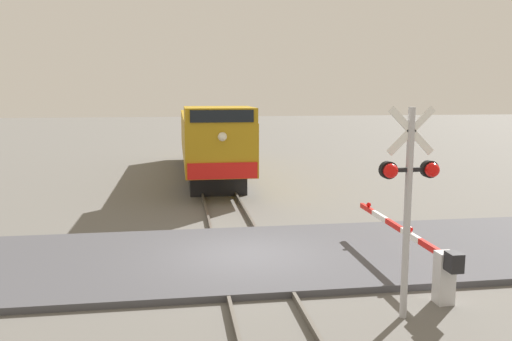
% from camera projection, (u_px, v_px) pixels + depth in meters
% --- Properties ---
extents(ground_plane, '(160.00, 160.00, 0.00)m').
position_uv_depth(ground_plane, '(245.00, 260.00, 14.14)').
color(ground_plane, '#605E59').
extents(rail_track_left, '(0.08, 80.00, 0.15)m').
position_uv_depth(rail_track_left, '(218.00, 258.00, 14.02)').
color(rail_track_left, '#59544C').
rests_on(rail_track_left, ground_plane).
extents(rail_track_right, '(0.08, 80.00, 0.15)m').
position_uv_depth(rail_track_right, '(271.00, 256.00, 14.23)').
color(rail_track_right, '#59544C').
rests_on(rail_track_right, ground_plane).
extents(road_surface, '(36.00, 5.61, 0.16)m').
position_uv_depth(road_surface, '(245.00, 257.00, 14.13)').
color(road_surface, '#47474C').
rests_on(road_surface, ground_plane).
extents(locomotive, '(2.90, 15.62, 3.84)m').
position_uv_depth(locomotive, '(210.00, 139.00, 27.74)').
color(locomotive, black).
rests_on(locomotive, ground_plane).
extents(crossing_signal, '(1.18, 0.33, 4.23)m').
position_uv_depth(crossing_signal, '(409.00, 188.00, 10.13)').
color(crossing_signal, '#ADADB2').
rests_on(crossing_signal, ground_plane).
extents(crossing_gate, '(0.36, 5.66, 1.24)m').
position_uv_depth(crossing_gate, '(429.00, 258.00, 11.83)').
color(crossing_gate, silver).
rests_on(crossing_gate, ground_plane).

